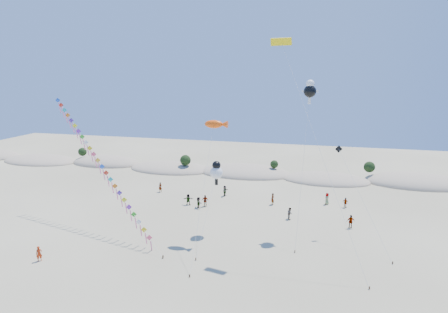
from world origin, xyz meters
TOP-DOWN VIEW (x-y plane):
  - ground at (0.00, 0.00)m, footprint 160.00×160.00m
  - dune_ridge at (1.06, 45.14)m, footprint 145.30×11.49m
  - kite_train at (-13.46, 14.70)m, footprint 22.10×12.98m
  - fish_kite at (2.17, 15.75)m, footprint 2.84×11.55m
  - cartoon_kite_low at (1.96, 16.54)m, footprint 1.61×9.18m
  - cartoon_kite_high at (12.83, 20.59)m, footprint 2.00×8.74m
  - parafoil_kite at (9.83, 15.37)m, footprint 11.11×9.19m
  - dark_kite at (18.36, 18.13)m, footprint 6.35×8.00m
  - flyer_foreground at (-14.51, 3.96)m, footprint 0.73×0.70m
  - beachgoers at (4.06, 26.30)m, footprint 31.35×9.94m

SIDE VIEW (x-z plane):
  - ground at x=0.00m, z-range 0.00..0.00m
  - dune_ridge at x=1.06m, z-range -2.67..2.90m
  - flyer_foreground at x=-14.51m, z-range 0.00..1.68m
  - beachgoers at x=4.06m, z-range -0.05..1.77m
  - dark_kite at x=18.36m, z-range 2.03..13.23m
  - cartoon_kite_low at x=1.96m, z-range 3.30..12.53m
  - kite_train at x=-13.46m, z-range 0.19..17.21m
  - fish_kite at x=2.17m, z-range 6.68..21.13m
  - cartoon_kite_high at x=12.83m, z-range 8.31..27.46m
  - parafoil_kite at x=9.83m, z-range 10.94..34.63m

